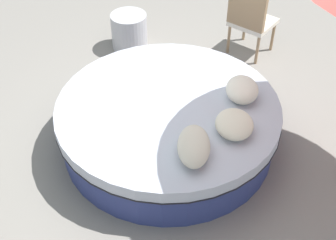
{
  "coord_description": "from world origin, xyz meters",
  "views": [
    {
      "loc": [
        -3.51,
        -0.16,
        3.46
      ],
      "look_at": [
        0.0,
        0.0,
        0.31
      ],
      "focal_mm": 48.27,
      "sensor_mm": 36.0,
      "label": 1
    }
  ],
  "objects": [
    {
      "name": "side_table",
      "position": [
        1.89,
        0.62,
        0.24
      ],
      "size": [
        0.49,
        0.49,
        0.49
      ],
      "primitive_type": "cylinder",
      "color": "#B7B7BC",
      "rests_on": "ground_plane"
    },
    {
      "name": "throw_pillow_0",
      "position": [
        -0.68,
        -0.26,
        0.62
      ],
      "size": [
        0.52,
        0.29,
        0.2
      ],
      "primitive_type": "ellipsoid",
      "color": "beige",
      "rests_on": "round_bed"
    },
    {
      "name": "round_bed",
      "position": [
        0.0,
        0.0,
        0.27
      ],
      "size": [
        2.31,
        2.31,
        0.52
      ],
      "color": "navy",
      "rests_on": "ground_plane"
    },
    {
      "name": "ground_plane",
      "position": [
        0.0,
        0.0,
        0.0
      ],
      "size": [
        16.0,
        16.0,
        0.0
      ],
      "primitive_type": "plane",
      "color": "gray"
    },
    {
      "name": "patio_chair",
      "position": [
        1.76,
        -0.98,
        0.56
      ],
      "size": [
        0.71,
        0.71,
        0.98
      ],
      "rotation": [
        0.0,
        0.0,
        4.1
      ],
      "color": "#997A56",
      "rests_on": "ground_plane"
    },
    {
      "name": "throw_pillow_2",
      "position": [
        0.14,
        -0.75,
        0.63
      ],
      "size": [
        0.4,
        0.33,
        0.22
      ],
      "primitive_type": "ellipsoid",
      "color": "silver",
      "rests_on": "round_bed"
    },
    {
      "name": "throw_pillow_1",
      "position": [
        -0.36,
        -0.64,
        0.61
      ],
      "size": [
        0.43,
        0.36,
        0.17
      ],
      "primitive_type": "ellipsoid",
      "color": "beige",
      "rests_on": "round_bed"
    }
  ]
}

